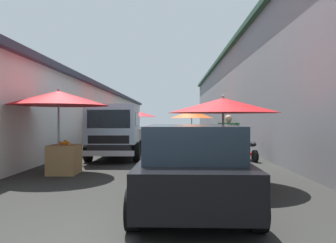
% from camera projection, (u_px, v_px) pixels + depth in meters
% --- Properties ---
extents(ground, '(90.00, 90.00, 0.00)m').
position_uv_depth(ground, '(164.00, 149.00, 17.20)').
color(ground, '#282826').
extents(building_left_whitewash, '(49.80, 7.50, 3.63)m').
position_uv_depth(building_left_whitewash, '(38.00, 114.00, 19.55)').
color(building_left_whitewash, silver).
rests_on(building_left_whitewash, ground).
extents(building_right_concrete, '(49.80, 7.50, 6.07)m').
position_uv_depth(building_right_concrete, '(294.00, 93.00, 19.31)').
color(building_right_concrete, gray).
rests_on(building_right_concrete, ground).
extents(fruit_stall_far_left, '(2.83, 2.83, 2.44)m').
position_uv_depth(fruit_stall_far_left, '(59.00, 107.00, 9.46)').
color(fruit_stall_far_left, '#9E9EA3').
rests_on(fruit_stall_far_left, ground).
extents(fruit_stall_far_right, '(2.70, 2.70, 2.15)m').
position_uv_depth(fruit_stall_far_right, '(138.00, 117.00, 22.92)').
color(fruit_stall_far_right, '#9E9EA3').
rests_on(fruit_stall_far_right, ground).
extents(fruit_stall_near_left, '(2.35, 2.35, 2.37)m').
position_uv_depth(fruit_stall_near_left, '(105.00, 113.00, 17.21)').
color(fruit_stall_near_left, '#9E9EA3').
rests_on(fruit_stall_near_left, ground).
extents(fruit_stall_near_right, '(2.67, 2.67, 2.18)m').
position_uv_depth(fruit_stall_near_right, '(192.00, 117.00, 20.61)').
color(fruit_stall_near_right, '#9E9EA3').
rests_on(fruit_stall_near_right, ground).
extents(fruit_stall_mid_lane, '(2.67, 2.67, 2.14)m').
position_uv_depth(fruit_stall_mid_lane, '(223.00, 113.00, 7.97)').
color(fruit_stall_mid_lane, '#9E9EA3').
rests_on(fruit_stall_mid_lane, ground).
extents(hatchback_car, '(3.94, 1.98, 1.45)m').
position_uv_depth(hatchback_car, '(192.00, 165.00, 5.90)').
color(hatchback_car, black).
rests_on(hatchback_car, ground).
extents(delivery_truck, '(4.93, 1.99, 2.08)m').
position_uv_depth(delivery_truck, '(116.00, 132.00, 12.66)').
color(delivery_truck, black).
rests_on(delivery_truck, ground).
extents(vendor_by_crates, '(0.38, 0.61, 1.68)m').
position_uv_depth(vendor_by_crates, '(229.00, 138.00, 9.99)').
color(vendor_by_crates, '#232328').
rests_on(vendor_by_crates, ground).
extents(parked_scooter, '(1.69, 0.48, 1.14)m').
position_uv_depth(parked_scooter, '(248.00, 148.00, 12.54)').
color(parked_scooter, black).
rests_on(parked_scooter, ground).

